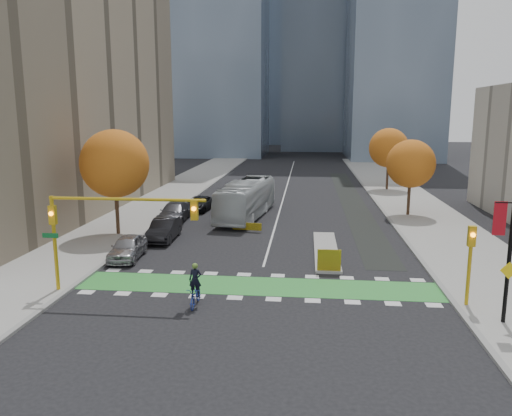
% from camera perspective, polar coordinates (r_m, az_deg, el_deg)
% --- Properties ---
extents(ground, '(300.00, 300.00, 0.00)m').
position_cam_1_polar(ground, '(26.46, -0.13, -10.00)').
color(ground, black).
rests_on(ground, ground).
extents(sidewalk_west, '(7.00, 120.00, 0.15)m').
position_cam_1_polar(sidewalk_west, '(48.32, -13.70, -0.66)').
color(sidewalk_west, gray).
rests_on(sidewalk_west, ground).
extents(sidewalk_east, '(7.00, 120.00, 0.15)m').
position_cam_1_polar(sidewalk_east, '(46.86, 19.21, -1.31)').
color(sidewalk_east, gray).
rests_on(sidewalk_east, ground).
extents(curb_west, '(0.30, 120.00, 0.16)m').
position_cam_1_polar(curb_west, '(47.27, -9.70, -0.75)').
color(curb_west, gray).
rests_on(curb_west, ground).
extents(curb_east, '(0.30, 120.00, 0.16)m').
position_cam_1_polar(curb_east, '(46.17, 14.98, -1.24)').
color(curb_east, gray).
rests_on(curb_east, ground).
extents(bike_crossing, '(20.00, 3.00, 0.01)m').
position_cam_1_polar(bike_crossing, '(27.86, 0.20, -8.90)').
color(bike_crossing, '#2E8D34').
rests_on(bike_crossing, ground).
extents(centre_line, '(0.15, 70.00, 0.01)m').
position_cam_1_polar(centre_line, '(65.34, 3.53, 2.48)').
color(centre_line, silver).
rests_on(centre_line, ground).
extents(bike_lane_paint, '(2.50, 50.00, 0.01)m').
position_cam_1_polar(bike_lane_paint, '(55.63, 10.84, 0.86)').
color(bike_lane_paint, black).
rests_on(bike_lane_paint, ground).
extents(median_island, '(1.60, 10.00, 0.16)m').
position_cam_1_polar(median_island, '(34.90, 8.00, -4.80)').
color(median_island, gray).
rests_on(median_island, ground).
extents(hazard_board, '(1.40, 0.12, 1.30)m').
position_cam_1_polar(hazard_board, '(30.09, 8.36, -5.92)').
color(hazard_board, yellow).
rests_on(hazard_board, median_island).
extents(building_west, '(16.00, 44.00, 25.00)m').
position_cam_1_polar(building_west, '(53.75, -24.48, 13.14)').
color(building_west, gray).
rests_on(building_west, ground).
extents(tower_ne, '(18.00, 24.00, 60.00)m').
position_cam_1_polar(tower_ne, '(112.89, 15.69, 20.89)').
color(tower_ne, '#47566B').
rests_on(tower_ne, ground).
extents(tower_far, '(26.00, 26.00, 80.00)m').
position_cam_1_polar(tower_far, '(167.57, 3.76, 21.25)').
color(tower_far, '#47566B').
rests_on(tower_far, ground).
extents(tree_west, '(5.20, 5.20, 8.22)m').
position_cam_1_polar(tree_west, '(39.59, -15.85, 4.89)').
color(tree_west, '#332114').
rests_on(tree_west, ground).
extents(tree_east_near, '(4.40, 4.40, 7.08)m').
position_cam_1_polar(tree_east_near, '(47.77, 17.26, 4.85)').
color(tree_east_near, '#332114').
rests_on(tree_east_near, ground).
extents(tree_east_far, '(4.80, 4.80, 7.65)m').
position_cam_1_polar(tree_east_far, '(63.53, 14.93, 6.66)').
color(tree_east_far, '#332114').
rests_on(tree_east_far, ground).
extents(traffic_signal_west, '(8.53, 0.56, 5.20)m').
position_cam_1_polar(traffic_signal_west, '(26.83, -17.35, -1.23)').
color(traffic_signal_west, '#BF9914').
rests_on(traffic_signal_west, ground).
extents(traffic_signal_east, '(0.35, 0.43, 4.10)m').
position_cam_1_polar(traffic_signal_east, '(26.22, 23.30, -4.82)').
color(traffic_signal_east, '#BF9914').
rests_on(traffic_signal_east, ground).
extents(banner_lamppost, '(1.65, 0.36, 8.28)m').
position_cam_1_polar(banner_lamppost, '(24.31, 27.25, -1.76)').
color(banner_lamppost, black).
rests_on(banner_lamppost, ground).
extents(cyclist, '(0.67, 1.91, 2.20)m').
position_cam_1_polar(cyclist, '(25.10, -6.93, -9.47)').
color(cyclist, navy).
rests_on(cyclist, ground).
extents(bus, '(4.39, 12.45, 3.39)m').
position_cam_1_polar(bus, '(45.61, -1.11, 1.05)').
color(bus, '#B6BCBF').
rests_on(bus, ground).
extents(parked_car_a, '(2.11, 4.63, 1.54)m').
position_cam_1_polar(parked_car_a, '(33.76, -14.46, -4.36)').
color(parked_car_a, '#99989D').
rests_on(parked_car_a, ground).
extents(parked_car_b, '(1.82, 4.91, 1.60)m').
position_cam_1_polar(parked_car_b, '(38.09, -10.47, -2.44)').
color(parked_car_b, black).
rests_on(parked_car_b, ground).
extents(parked_car_c, '(2.44, 5.63, 1.61)m').
position_cam_1_polar(parked_car_c, '(44.60, -9.31, -0.47)').
color(parked_car_c, '#46454A').
rests_on(parked_car_c, ground).
extents(parked_car_d, '(2.89, 5.18, 1.37)m').
position_cam_1_polar(parked_car_d, '(49.14, -6.59, 0.49)').
color(parked_car_d, black).
rests_on(parked_car_d, ground).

